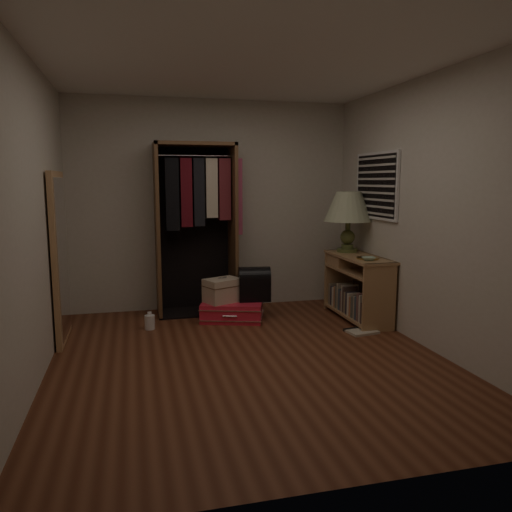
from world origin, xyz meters
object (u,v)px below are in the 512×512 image
(black_bag, at_px, (254,283))
(table_lamp, at_px, (348,208))
(floor_mirror, at_px, (60,258))
(open_wardrobe, at_px, (198,212))
(train_case, at_px, (222,290))
(pink_suitcase, at_px, (232,310))
(white_jug, at_px, (150,322))
(console_bookshelf, at_px, (356,285))

(black_bag, xyz_separation_m, table_lamp, (1.17, 0.01, 0.86))
(floor_mirror, bearing_deg, black_bag, 8.82)
(open_wardrobe, distance_m, train_case, 1.01)
(black_bag, bearing_deg, table_lamp, 7.28)
(train_case, xyz_separation_m, table_lamp, (1.54, -0.01, 0.93))
(open_wardrobe, xyz_separation_m, black_bag, (0.59, -0.45, -0.82))
(floor_mirror, relative_size, black_bag, 4.27)
(floor_mirror, distance_m, train_case, 1.80)
(open_wardrobe, bearing_deg, train_case, -63.74)
(open_wardrobe, relative_size, floor_mirror, 1.21)
(pink_suitcase, bearing_deg, train_case, -167.21)
(open_wardrobe, height_order, white_jug, open_wardrobe)
(open_wardrobe, xyz_separation_m, pink_suitcase, (0.33, -0.44, -1.13))
(white_jug, bearing_deg, open_wardrobe, 44.11)
(open_wardrobe, bearing_deg, console_bookshelf, -22.59)
(floor_mirror, relative_size, white_jug, 8.77)
(train_case, bearing_deg, table_lamp, -24.58)
(pink_suitcase, distance_m, black_bag, 0.41)
(black_bag, bearing_deg, open_wardrobe, 149.75)
(pink_suitcase, bearing_deg, console_bookshelf, 6.32)
(pink_suitcase, xyz_separation_m, white_jug, (-0.95, -0.16, -0.03))
(console_bookshelf, xyz_separation_m, pink_suitcase, (-1.43, 0.29, -0.28))
(floor_mirror, distance_m, pink_suitcase, 1.98)
(pink_suitcase, height_order, table_lamp, table_lamp)
(train_case, relative_size, table_lamp, 0.66)
(pink_suitcase, relative_size, white_jug, 4.29)
(console_bookshelf, relative_size, floor_mirror, 0.66)
(train_case, bearing_deg, white_jug, 167.08)
(open_wardrobe, bearing_deg, floor_mirror, -152.57)
(console_bookshelf, xyz_separation_m, table_lamp, (0.00, 0.29, 0.89))
(pink_suitcase, height_order, train_case, train_case)
(train_case, height_order, white_jug, train_case)
(pink_suitcase, distance_m, train_case, 0.27)
(open_wardrobe, xyz_separation_m, floor_mirror, (-1.48, -0.77, -0.39))
(floor_mirror, height_order, black_bag, floor_mirror)
(open_wardrobe, relative_size, train_case, 4.25)
(table_lamp, bearing_deg, open_wardrobe, 165.94)
(console_bookshelf, height_order, pink_suitcase, console_bookshelf)
(black_bag, distance_m, white_jug, 1.27)
(black_bag, bearing_deg, floor_mirror, -164.27)
(console_bookshelf, relative_size, open_wardrobe, 0.55)
(white_jug, bearing_deg, train_case, 11.46)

